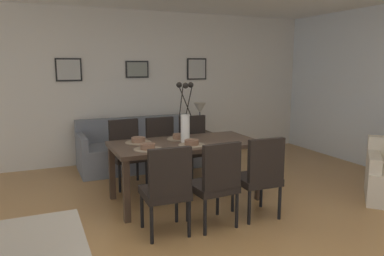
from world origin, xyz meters
name	(u,v)px	position (x,y,z in m)	size (l,w,h in m)	color
ground_plane	(200,236)	(0.00, 0.00, 0.00)	(9.00, 9.00, 0.00)	#A87A47
back_wall_panel	(122,87)	(0.00, 3.25, 1.30)	(9.00, 0.10, 2.60)	silver
dining_table	(185,148)	(0.26, 1.01, 0.66)	(1.80, 0.89, 0.74)	#3D2D23
dining_chair_near_left	(167,186)	(-0.29, 0.15, 0.51)	(0.46, 0.46, 0.92)	black
dining_chair_near_right	(127,149)	(-0.27, 1.87, 0.51)	(0.47, 0.47, 0.92)	black
dining_chair_far_left	(216,180)	(0.23, 0.12, 0.51)	(0.47, 0.47, 0.92)	black
dining_chair_far_right	(163,146)	(0.26, 1.86, 0.51)	(0.46, 0.46, 0.92)	black
dining_chair_mid_left	(260,173)	(0.79, 0.15, 0.51)	(0.46, 0.46, 0.92)	black
dining_chair_mid_right	(196,144)	(0.76, 1.83, 0.51)	(0.46, 0.46, 0.92)	black
centerpiece_vase	(185,119)	(0.26, 1.01, 1.02)	(0.21, 0.23, 0.73)	white
placemat_near_left	(148,149)	(-0.28, 0.81, 0.74)	(0.32, 0.32, 0.01)	#7F705B
bowl_near_left	(148,146)	(-0.28, 0.81, 0.78)	(0.17, 0.17, 0.07)	brown
placemat_near_right	(138,142)	(-0.28, 1.21, 0.74)	(0.32, 0.32, 0.01)	#7F705B
bowl_near_right	(138,139)	(-0.28, 1.21, 0.78)	(0.17, 0.17, 0.07)	brown
placemat_far_left	(192,145)	(0.26, 0.81, 0.74)	(0.32, 0.32, 0.01)	#7F705B
bowl_far_left	(192,142)	(0.26, 0.81, 0.78)	(0.17, 0.17, 0.07)	brown
placemat_far_right	(179,139)	(0.26, 1.21, 0.74)	(0.32, 0.32, 0.01)	#7F705B
bowl_far_right	(179,136)	(0.26, 1.21, 0.78)	(0.17, 0.17, 0.07)	brown
sofa	(140,150)	(0.14, 2.70, 0.28)	(1.96, 0.84, 0.80)	slate
side_table	(200,146)	(1.22, 2.66, 0.26)	(0.36, 0.36, 0.52)	black
table_lamp	(200,111)	(1.22, 2.66, 0.89)	(0.22, 0.22, 0.51)	#4C4C51
framed_picture_left	(69,70)	(-0.87, 3.18, 1.60)	(0.41, 0.03, 0.37)	black
framed_picture_center	(137,69)	(0.26, 3.18, 1.60)	(0.40, 0.03, 0.29)	black
framed_picture_right	(197,69)	(1.39, 3.18, 1.60)	(0.38, 0.03, 0.39)	black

